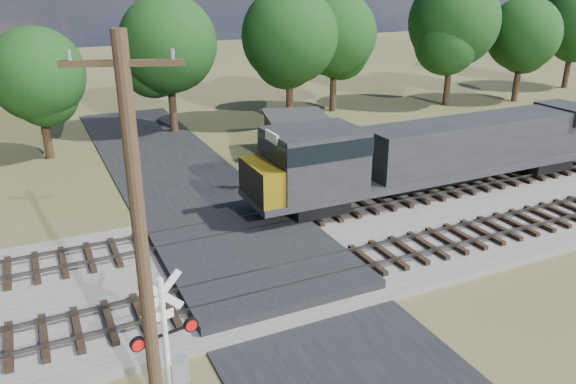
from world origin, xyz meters
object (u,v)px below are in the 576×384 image
utility_pole (141,246)px  crossing_signal_near (171,363)px  equipment_shed (295,134)px  crossing_signal_far (274,164)px

utility_pole → crossing_signal_near: bearing=39.3°
crossing_signal_near → equipment_shed: size_ratio=0.94×
crossing_signal_far → equipment_shed: bearing=-120.3°
crossing_signal_far → utility_pole: size_ratio=0.37×
utility_pole → equipment_shed: 24.75m
crossing_signal_far → crossing_signal_near: bearing=62.3°
crossing_signal_near → crossing_signal_far: (9.21, 14.25, -0.30)m
crossing_signal_far → equipment_shed: size_ratio=0.79×
utility_pole → equipment_shed: size_ratio=2.14×
crossing_signal_far → equipment_shed: crossing_signal_far is taller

